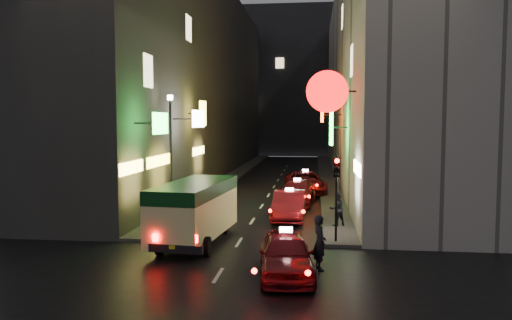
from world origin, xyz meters
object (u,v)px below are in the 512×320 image
at_px(taxi_near, 286,251).
at_px(pedestrian_crossing, 320,239).
at_px(minibus, 195,205).
at_px(traffic_light, 337,180).
at_px(lamp_post, 171,147).

xyz_separation_m(taxi_near, pedestrian_crossing, (1.09, 0.82, 0.22)).
relative_size(minibus, pedestrian_crossing, 2.87).
xyz_separation_m(taxi_near, traffic_light, (1.79, 4.27, 1.84)).
bearing_deg(taxi_near, lamp_post, 126.05).
height_order(minibus, lamp_post, lamp_post).
distance_m(pedestrian_crossing, traffic_light, 3.88).
relative_size(minibus, lamp_post, 0.98).
bearing_deg(lamp_post, taxi_near, -53.95).
xyz_separation_m(minibus, pedestrian_crossing, (5.07, -3.13, -0.54)).
xyz_separation_m(minibus, traffic_light, (5.77, 0.33, 1.08)).
xyz_separation_m(pedestrian_crossing, traffic_light, (0.70, 3.46, 1.62)).
distance_m(minibus, lamp_post, 5.83).
distance_m(taxi_near, pedestrian_crossing, 1.38).
xyz_separation_m(pedestrian_crossing, lamp_post, (-7.50, 7.99, 2.66)).
relative_size(pedestrian_crossing, lamp_post, 0.34).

